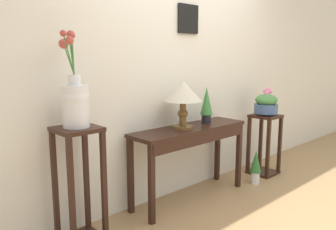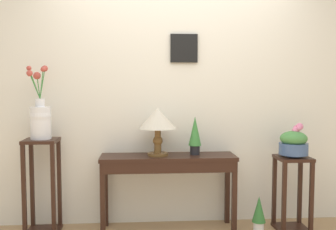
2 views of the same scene
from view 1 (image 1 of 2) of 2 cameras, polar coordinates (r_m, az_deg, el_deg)
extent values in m
cube|color=silver|center=(3.41, 1.46, 10.02)|extent=(9.00, 0.10, 2.80)
cube|color=black|center=(3.45, 3.41, 15.84)|extent=(0.27, 0.02, 0.28)
cube|color=tan|center=(3.45, 3.48, 15.84)|extent=(0.21, 0.01, 0.22)
cube|color=black|center=(3.24, 3.72, -2.31)|extent=(1.28, 0.35, 0.03)
cube|color=black|center=(3.16, 5.78, -3.95)|extent=(1.21, 0.03, 0.10)
cube|color=black|center=(2.85, -2.78, -11.69)|extent=(0.04, 0.04, 0.69)
cube|color=black|center=(3.70, 11.81, -6.76)|extent=(0.04, 0.04, 0.69)
cube|color=black|center=(3.06, -6.33, -10.17)|extent=(0.04, 0.04, 0.69)
cube|color=black|center=(3.87, 8.30, -5.92)|extent=(0.04, 0.04, 0.69)
cylinder|color=brown|center=(3.17, 2.50, -2.04)|extent=(0.19, 0.19, 0.02)
cylinder|color=brown|center=(3.15, 2.51, -0.79)|extent=(0.07, 0.07, 0.12)
sphere|color=brown|center=(3.14, 2.51, 0.25)|extent=(0.09, 0.09, 0.09)
cylinder|color=brown|center=(3.13, 2.52, 1.30)|extent=(0.06, 0.06, 0.12)
cone|color=beige|center=(3.12, 2.54, 4.11)|extent=(0.36, 0.36, 0.19)
cylinder|color=black|center=(3.43, 6.44, -0.62)|extent=(0.09, 0.09, 0.09)
cone|color=#387A38|center=(3.40, 6.50, 2.41)|extent=(0.12, 0.12, 0.28)
cube|color=black|center=(2.50, -15.10, -2.31)|extent=(0.30, 0.30, 0.03)
cube|color=black|center=(2.47, -15.91, -13.06)|extent=(0.04, 0.03, 0.83)
cube|color=black|center=(2.58, -10.70, -11.78)|extent=(0.04, 0.03, 0.83)
cube|color=black|center=(2.68, -18.48, -11.27)|extent=(0.04, 0.04, 0.83)
cube|color=black|center=(2.79, -13.58, -10.21)|extent=(0.04, 0.04, 0.83)
cylinder|color=silver|center=(2.48, -15.27, 1.39)|extent=(0.19, 0.19, 0.30)
sphere|color=silver|center=(2.47, -15.34, 2.90)|extent=(0.20, 0.20, 0.20)
cylinder|color=silver|center=(2.46, -15.47, 5.69)|extent=(0.08, 0.08, 0.07)
cylinder|color=#387A38|center=(2.42, -16.35, 9.74)|extent=(0.09, 0.04, 0.28)
sphere|color=#B7473D|center=(2.39, -17.23, 13.01)|extent=(0.04, 0.04, 0.04)
cylinder|color=#387A38|center=(2.49, -15.78, 9.79)|extent=(0.04, 0.09, 0.28)
sphere|color=#B7473D|center=(2.54, -16.06, 12.92)|extent=(0.06, 0.06, 0.06)
cylinder|color=#387A38|center=(2.47, -16.33, 8.99)|extent=(0.05, 0.07, 0.21)
sphere|color=#B7473D|center=(2.49, -17.15, 11.39)|extent=(0.07, 0.07, 0.07)
cylinder|color=#387A38|center=(2.48, -15.69, 9.70)|extent=(0.03, 0.06, 0.27)
sphere|color=#B7473D|center=(2.51, -15.87, 12.77)|extent=(0.05, 0.05, 0.05)
cylinder|color=#387A38|center=(2.40, -15.86, 9.21)|extent=(0.07, 0.09, 0.23)
sphere|color=#B7473D|center=(2.35, -16.24, 11.98)|extent=(0.05, 0.05, 0.05)
cube|color=black|center=(4.11, 16.09, -0.17)|extent=(0.30, 0.30, 0.03)
cube|color=black|center=(4.28, 15.65, -9.25)|extent=(0.30, 0.30, 0.03)
cube|color=black|center=(4.01, 16.48, -5.45)|extent=(0.03, 0.03, 0.66)
cube|color=black|center=(4.23, 18.28, -4.76)|extent=(0.04, 0.03, 0.66)
cube|color=black|center=(4.14, 13.41, -4.83)|extent=(0.03, 0.04, 0.66)
cube|color=black|center=(4.36, 15.31, -4.19)|extent=(0.04, 0.04, 0.66)
cylinder|color=#3D5684|center=(4.11, 16.11, 0.18)|extent=(0.12, 0.12, 0.02)
cylinder|color=#3D5684|center=(4.10, 16.15, 1.06)|extent=(0.27, 0.27, 0.11)
ellipsoid|color=#478442|center=(4.09, 16.22, 2.43)|extent=(0.25, 0.25, 0.14)
cylinder|color=#478442|center=(4.11, 16.34, 2.93)|extent=(0.07, 0.03, 0.16)
sphere|color=pink|center=(4.14, 16.50, 4.02)|extent=(0.07, 0.07, 0.07)
cylinder|color=#478442|center=(4.09, 16.52, 2.80)|extent=(0.05, 0.03, 0.14)
sphere|color=pink|center=(4.10, 16.86, 3.78)|extent=(0.04, 0.04, 0.04)
cylinder|color=#478442|center=(4.11, 16.08, 2.85)|extent=(0.05, 0.06, 0.14)
sphere|color=pink|center=(4.13, 15.97, 3.87)|extent=(0.04, 0.04, 0.04)
cylinder|color=#478442|center=(4.09, 16.26, 2.65)|extent=(0.03, 0.02, 0.12)
sphere|color=pink|center=(4.10, 16.33, 3.48)|extent=(0.07, 0.07, 0.07)
cylinder|color=silver|center=(3.91, 14.46, -10.19)|extent=(0.10, 0.10, 0.14)
cone|color=#2D662D|center=(3.85, 14.58, -7.55)|extent=(0.12, 0.12, 0.24)
camera|label=2|loc=(2.48, 81.41, 1.27)|focal=40.87mm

